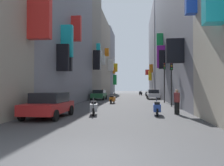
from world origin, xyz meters
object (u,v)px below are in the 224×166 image
object	(u,v)px
parked_car_green	(99,95)
scooter_orange	(112,99)
scooter_white	(147,94)
traffic_light_near_corner	(164,76)
scooter_silver	(94,107)
pedestrian_near_left	(103,94)
parked_car_red	(49,104)
scooter_black	(141,93)
scooter_blue	(157,108)
traffic_light_far_corner	(171,76)
parked_car_white	(153,94)
pedestrian_crossing	(177,102)

from	to	relation	value
parked_car_green	scooter_orange	bearing A→B (deg)	-68.54
scooter_white	scooter_orange	size ratio (longest dim) A/B	0.94
parked_car_green	scooter_orange	world-z (taller)	parked_car_green
scooter_orange	traffic_light_near_corner	xyz separation A→B (m)	(5.77, 1.75, 2.62)
scooter_silver	pedestrian_near_left	world-z (taller)	pedestrian_near_left
parked_car_green	scooter_white	world-z (taller)	parked_car_green
scooter_orange	parked_car_red	bearing A→B (deg)	-101.69
scooter_white	parked_car_green	bearing A→B (deg)	-117.78
scooter_black	scooter_white	bearing A→B (deg)	-77.27
scooter_white	pedestrian_near_left	distance (m)	12.65
parked_car_green	scooter_blue	xyz separation A→B (m)	(6.52, -16.49, -0.27)
pedestrian_near_left	traffic_light_far_corner	distance (m)	15.82
scooter_orange	parked_car_white	bearing A→B (deg)	62.47
traffic_light_near_corner	scooter_silver	bearing A→B (deg)	-116.52
parked_car_white	traffic_light_near_corner	size ratio (longest dim) A/B	0.96
scooter_silver	pedestrian_crossing	world-z (taller)	pedestrian_crossing
traffic_light_far_corner	scooter_white	bearing A→B (deg)	92.94
scooter_black	traffic_light_near_corner	size ratio (longest dim) A/B	0.42
scooter_white	pedestrian_crossing	xyz separation A→B (m)	(0.65, -29.57, 0.34)
parked_car_white	scooter_black	size ratio (longest dim) A/B	2.32
scooter_black	scooter_orange	bearing A→B (deg)	-97.85
traffic_light_near_corner	traffic_light_far_corner	world-z (taller)	traffic_light_near_corner
scooter_white	scooter_orange	xyz separation A→B (m)	(-4.56, -20.34, 0.00)
parked_car_red	scooter_blue	distance (m)	6.54
parked_car_green	scooter_white	bearing A→B (deg)	62.22
parked_car_red	scooter_silver	size ratio (longest dim) A/B	2.02
scooter_silver	pedestrian_near_left	xyz separation A→B (m)	(-2.52, 19.90, 0.31)
scooter_blue	pedestrian_near_left	bearing A→B (deg)	108.24
scooter_blue	scooter_orange	distance (m)	10.54
pedestrian_near_left	scooter_blue	bearing A→B (deg)	-71.76
scooter_white	scooter_orange	distance (m)	20.85
parked_car_red	traffic_light_far_corner	distance (m)	11.78
parked_car_white	scooter_white	distance (m)	10.60
scooter_blue	scooter_black	bearing A→B (deg)	90.69
parked_car_white	traffic_light_far_corner	distance (m)	13.28
scooter_black	scooter_silver	world-z (taller)	same
parked_car_red	scooter_blue	xyz separation A→B (m)	(6.29, 1.78, -0.29)
scooter_black	traffic_light_far_corner	size ratio (longest dim) A/B	0.47
parked_car_green	pedestrian_crossing	world-z (taller)	pedestrian_crossing
scooter_black	pedestrian_near_left	xyz separation A→B (m)	(-6.07, -15.26, 0.31)
scooter_white	traffic_light_far_corner	world-z (taller)	traffic_light_far_corner
parked_car_white	scooter_white	xyz separation A→B (m)	(-0.52, 10.58, -0.28)
scooter_black	scooter_silver	bearing A→B (deg)	-95.78
parked_car_red	pedestrian_near_left	world-z (taller)	pedestrian_near_left
pedestrian_crossing	pedestrian_near_left	size ratio (longest dim) A/B	1.04
traffic_light_near_corner	parked_car_white	bearing A→B (deg)	94.88
scooter_silver	scooter_blue	bearing A→B (deg)	2.65
scooter_blue	scooter_black	distance (m)	34.98
parked_car_red	pedestrian_near_left	distance (m)	21.50
parked_car_white	pedestrian_crossing	xyz separation A→B (m)	(0.13, -18.98, 0.06)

